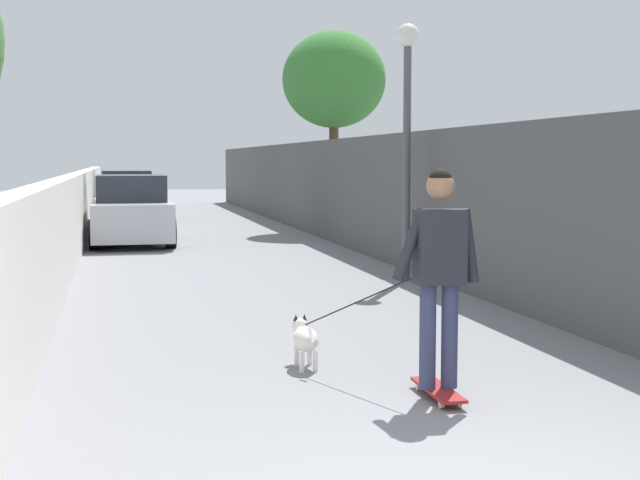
{
  "coord_description": "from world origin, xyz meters",
  "views": [
    {
      "loc": [
        -4.36,
        2.04,
        1.87
      ],
      "look_at": [
        5.22,
        -0.12,
        1.0
      ],
      "focal_mm": 50.68,
      "sensor_mm": 36.0,
      "label": 1
    }
  ],
  "objects_px": {
    "person_skateboarder": "(439,261)",
    "skateboard": "(438,390)",
    "car_far": "(127,197)",
    "tree_right_near": "(334,80)",
    "lamp_post": "(407,104)",
    "car_near": "(131,212)",
    "dog": "(305,338)"
  },
  "relations": [
    {
      "from": "tree_right_near",
      "to": "car_near",
      "type": "bearing_deg",
      "value": 116.8
    },
    {
      "from": "tree_right_near",
      "to": "lamp_post",
      "type": "height_order",
      "value": "tree_right_near"
    },
    {
      "from": "skateboard",
      "to": "car_near",
      "type": "distance_m",
      "value": 14.26
    },
    {
      "from": "tree_right_near",
      "to": "dog",
      "type": "height_order",
      "value": "tree_right_near"
    },
    {
      "from": "person_skateboarder",
      "to": "skateboard",
      "type": "bearing_deg",
      "value": -7.13
    },
    {
      "from": "skateboard",
      "to": "car_far",
      "type": "height_order",
      "value": "car_far"
    },
    {
      "from": "lamp_post",
      "to": "car_far",
      "type": "bearing_deg",
      "value": 14.27
    },
    {
      "from": "lamp_post",
      "to": "car_far",
      "type": "distance_m",
      "value": 16.59
    },
    {
      "from": "dog",
      "to": "person_skateboarder",
      "type": "bearing_deg",
      "value": -147.7
    },
    {
      "from": "tree_right_near",
      "to": "car_near",
      "type": "relative_size",
      "value": 1.27
    },
    {
      "from": "dog",
      "to": "car_near",
      "type": "relative_size",
      "value": 0.38
    },
    {
      "from": "car_near",
      "to": "car_far",
      "type": "height_order",
      "value": "same"
    },
    {
      "from": "person_skateboarder",
      "to": "car_far",
      "type": "xyz_separation_m",
      "value": [
        22.68,
        2.12,
        -0.38
      ]
    },
    {
      "from": "car_far",
      "to": "dog",
      "type": "bearing_deg",
      "value": -176.47
    },
    {
      "from": "lamp_post",
      "to": "person_skateboarder",
      "type": "distance_m",
      "value": 7.19
    },
    {
      "from": "lamp_post",
      "to": "tree_right_near",
      "type": "bearing_deg",
      "value": -7.22
    },
    {
      "from": "skateboard",
      "to": "person_skateboarder",
      "type": "bearing_deg",
      "value": 172.87
    },
    {
      "from": "dog",
      "to": "tree_right_near",
      "type": "bearing_deg",
      "value": -14.49
    },
    {
      "from": "person_skateboarder",
      "to": "car_far",
      "type": "distance_m",
      "value": 22.78
    },
    {
      "from": "car_far",
      "to": "tree_right_near",
      "type": "bearing_deg",
      "value": -137.92
    },
    {
      "from": "lamp_post",
      "to": "car_near",
      "type": "bearing_deg",
      "value": 28.86
    },
    {
      "from": "lamp_post",
      "to": "skateboard",
      "type": "height_order",
      "value": "lamp_post"
    },
    {
      "from": "lamp_post",
      "to": "skateboard",
      "type": "relative_size",
      "value": 4.91
    },
    {
      "from": "car_near",
      "to": "car_far",
      "type": "bearing_deg",
      "value": 0.0
    },
    {
      "from": "dog",
      "to": "car_far",
      "type": "height_order",
      "value": "car_far"
    },
    {
      "from": "person_skateboarder",
      "to": "lamp_post",
      "type": "bearing_deg",
      "value": -16.05
    },
    {
      "from": "tree_right_near",
      "to": "lamp_post",
      "type": "distance_m",
      "value": 10.21
    },
    {
      "from": "lamp_post",
      "to": "dog",
      "type": "bearing_deg",
      "value": 153.38
    },
    {
      "from": "car_near",
      "to": "dog",
      "type": "bearing_deg",
      "value": -174.11
    },
    {
      "from": "tree_right_near",
      "to": "person_skateboarder",
      "type": "xyz_separation_m",
      "value": [
        -16.78,
        3.21,
        -2.87
      ]
    },
    {
      "from": "tree_right_near",
      "to": "skateboard",
      "type": "xyz_separation_m",
      "value": [
        -16.78,
        3.21,
        -3.9
      ]
    },
    {
      "from": "person_skateboarder",
      "to": "car_near",
      "type": "relative_size",
      "value": 0.41
    }
  ]
}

